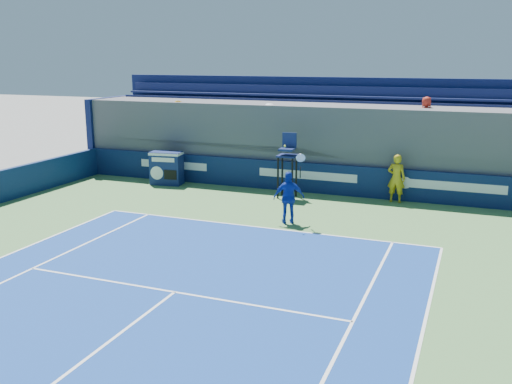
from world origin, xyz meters
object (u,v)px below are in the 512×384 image
at_px(ball_person, 396,178).
at_px(match_clock, 167,167).
at_px(tennis_player, 289,197).
at_px(umpire_chair, 288,158).

height_order(ball_person, match_clock, ball_person).
bearing_deg(tennis_player, umpire_chair, 109.17).
bearing_deg(ball_person, umpire_chair, 16.24).
xyz_separation_m(ball_person, match_clock, (-9.44, -0.42, -0.17)).
distance_m(umpire_chair, tennis_player, 3.57).
bearing_deg(tennis_player, ball_person, 55.30).
distance_m(match_clock, umpire_chair, 5.53).
distance_m(ball_person, tennis_player, 4.95).
relative_size(umpire_chair, tennis_player, 0.96).
xyz_separation_m(ball_person, umpire_chair, (-3.97, -0.76, 0.61)).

